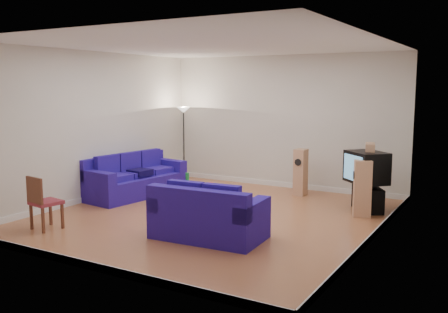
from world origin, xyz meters
The scene contains 16 objects.
room centered at (0.00, 0.00, 1.54)m, with size 6.01×6.51×3.21m.
sofa_three_seat centered at (-2.51, 0.64, 0.34)m, with size 1.32×2.47×0.91m.
sofa_loveseat centered at (0.66, -1.27, 0.33)m, with size 1.82×1.10×0.88m.
coffee_table centered at (-0.70, 0.47, 0.32)m, with size 1.12×0.78×0.37m.
bottle centered at (-0.92, 0.47, 0.53)m, with size 0.07×0.07×0.32m, color #197233.
tissue_box centered at (-0.65, 0.42, 0.41)m, with size 0.20×0.11×0.08m, color green.
red_canister centered at (-0.41, 0.56, 0.44)m, with size 0.11×0.11×0.15m, color red.
remote centered at (-0.31, 0.37, 0.38)m, with size 0.17×0.05×0.02m, color black.
tv_stand centered at (2.43, 1.91, 0.24)m, with size 0.78×0.44×0.48m, color black.
av_receiver centered at (2.43, 1.94, 0.52)m, with size 0.39×0.32×0.09m, color black.
television centered at (2.39, 1.84, 0.88)m, with size 0.99×0.98×0.62m.
centre_speaker centered at (2.42, 1.96, 1.27)m, with size 0.44×0.18×0.15m, color tan.
speaker_left centered at (0.74, 2.57, 0.53)m, with size 0.25×0.33×1.06m.
speaker_right centered at (2.45, 1.39, 0.54)m, with size 0.39×0.35×1.08m.
floor_lamp centered at (-2.45, 2.56, 1.60)m, with size 0.33×0.33×1.93m.
dining_chair centered at (-2.05, -2.26, 0.52)m, with size 0.51×0.51×0.94m.
Camera 1 is at (4.83, -7.90, 2.45)m, focal length 40.00 mm.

